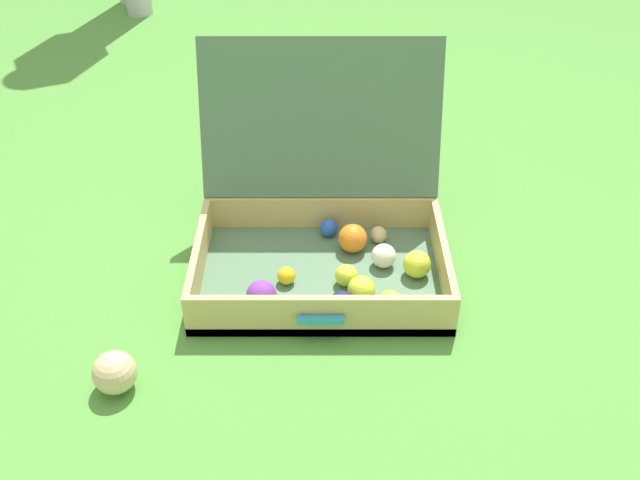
{
  "coord_description": "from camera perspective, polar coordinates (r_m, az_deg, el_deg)",
  "views": [
    {
      "loc": [
        0.01,
        -1.52,
        1.23
      ],
      "look_at": [
        0.02,
        -0.06,
        0.13
      ],
      "focal_mm": 40.67,
      "sensor_mm": 36.0,
      "label": 1
    }
  ],
  "objects": [
    {
      "name": "open_suitcase",
      "position": [
        1.89,
        0.33,
        1.06
      ],
      "size": [
        0.64,
        0.6,
        0.53
      ],
      "color": "#4C7051",
      "rests_on": "ground"
    },
    {
      "name": "ground_plane",
      "position": [
        1.95,
        -0.47,
        -1.95
      ],
      "size": [
        16.0,
        16.0,
        0.0
      ],
      "primitive_type": "plane",
      "color": "#4C8C38"
    },
    {
      "name": "stray_ball_on_grass",
      "position": [
        1.66,
        -15.92,
        -10.0
      ],
      "size": [
        0.1,
        0.1,
        0.1
      ],
      "primitive_type": "sphere",
      "color": "#D1B784",
      "rests_on": "ground"
    }
  ]
}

